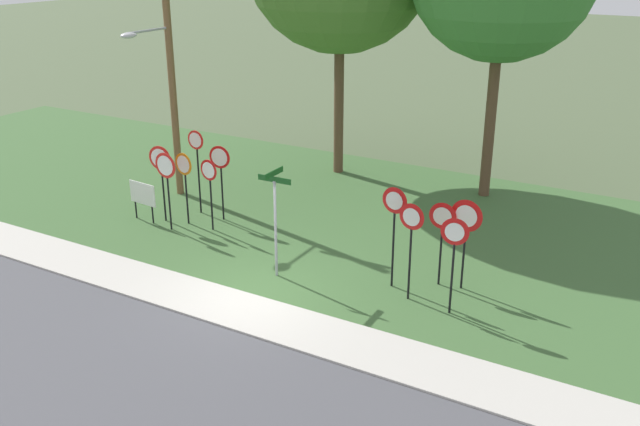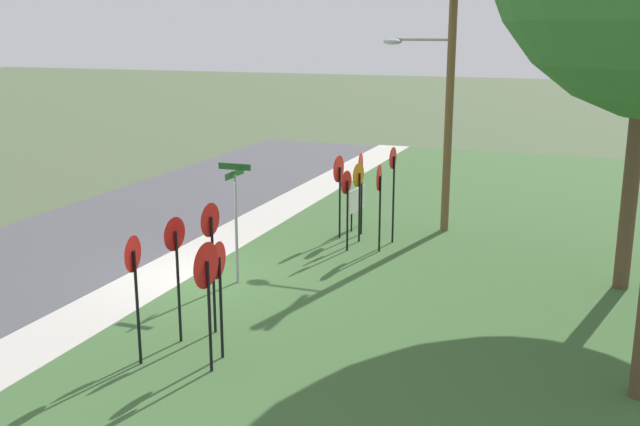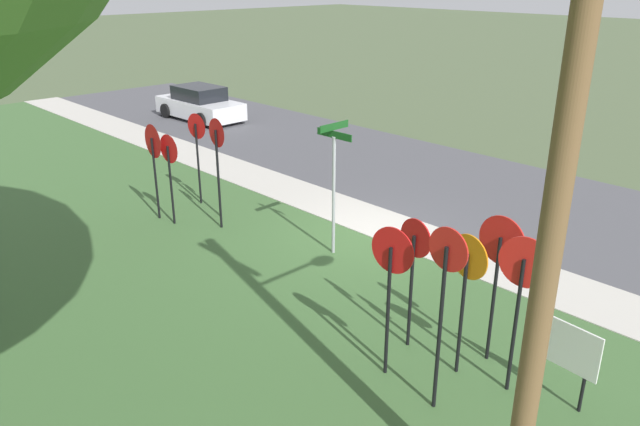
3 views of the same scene
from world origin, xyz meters
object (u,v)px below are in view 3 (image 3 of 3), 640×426
at_px(stop_sign_far_right, 499,257).
at_px(parked_sedan_distant, 200,104).
at_px(yield_sign_far_right, 218,148).
at_px(utility_pole, 571,158).
at_px(yield_sign_near_left, 154,149).
at_px(yield_sign_near_right, 170,158).
at_px(yield_sign_center, 197,138).
at_px(stop_sign_far_center, 391,270).
at_px(notice_board, 562,348).
at_px(street_name_post, 334,178).
at_px(stop_sign_near_left, 445,284).
at_px(yield_sign_far_left, 217,145).
at_px(stop_sign_near_right, 414,257).
at_px(stop_sign_center_tall, 467,275).
at_px(stop_sign_far_left, 522,281).

bearing_deg(stop_sign_far_right, parked_sedan_distant, -17.42).
xyz_separation_m(yield_sign_far_right, utility_pole, (-9.32, 2.64, 2.26)).
xyz_separation_m(yield_sign_near_left, yield_sign_far_right, (-1.57, -0.77, 0.20)).
distance_m(yield_sign_near_right, yield_sign_far_right, 1.26).
bearing_deg(yield_sign_center, utility_pole, 155.31).
height_order(stop_sign_far_center, yield_sign_near_left, stop_sign_far_center).
bearing_deg(notice_board, parked_sedan_distant, -13.36).
xyz_separation_m(yield_sign_near_left, street_name_post, (-4.44, -1.69, -0.05)).
bearing_deg(yield_sign_near_right, stop_sign_far_center, 168.90).
distance_m(stop_sign_near_left, yield_sign_center, 9.51).
relative_size(stop_sign_far_right, yield_sign_near_left, 1.02).
height_order(stop_sign_near_left, yield_sign_far_left, stop_sign_near_left).
bearing_deg(yield_sign_far_left, stop_sign_near_right, 176.38).
xyz_separation_m(yield_sign_near_right, street_name_post, (-3.87, -1.61, 0.08)).
relative_size(stop_sign_center_tall, street_name_post, 0.79).
bearing_deg(yield_sign_far_left, yield_sign_near_right, 77.08).
bearing_deg(stop_sign_near_left, notice_board, -126.17).
bearing_deg(stop_sign_far_center, stop_sign_far_left, -153.24).
bearing_deg(yield_sign_center, yield_sign_near_left, 89.39).
bearing_deg(stop_sign_near_left, yield_sign_center, -11.86).
xyz_separation_m(stop_sign_near_left, yield_sign_near_right, (8.49, -0.95, -0.29)).
bearing_deg(stop_sign_center_tall, yield_sign_center, -0.15).
bearing_deg(stop_sign_far_left, yield_sign_far_right, -12.02).
height_order(stop_sign_far_center, utility_pole, utility_pole).
bearing_deg(stop_sign_near_right, yield_sign_near_left, 6.93).
bearing_deg(street_name_post, stop_sign_near_right, 153.39).
distance_m(stop_sign_center_tall, utility_pole, 3.84).
bearing_deg(yield_sign_far_left, yield_sign_near_left, 57.07).
distance_m(stop_sign_far_center, yield_sign_far_left, 7.39).
height_order(yield_sign_far_right, utility_pole, utility_pole).
bearing_deg(stop_sign_near_right, stop_sign_far_right, -144.98).
bearing_deg(stop_sign_far_center, stop_sign_near_right, -80.98).
distance_m(stop_sign_far_center, stop_sign_far_right, 1.70).
bearing_deg(stop_sign_far_left, stop_sign_near_left, 56.87).
bearing_deg(stop_sign_center_tall, yield_sign_far_right, 2.39).
bearing_deg(yield_sign_near_right, stop_sign_near_left, 168.91).
distance_m(stop_sign_far_center, parked_sedan_distant, 18.61).
relative_size(yield_sign_near_left, notice_board, 1.91).
relative_size(stop_sign_near_right, utility_pole, 0.29).
height_order(stop_sign_near_left, street_name_post, street_name_post).
bearing_deg(yield_sign_near_left, stop_sign_far_left, -175.83).
height_order(stop_sign_far_center, stop_sign_far_right, stop_sign_far_right).
distance_m(stop_sign_center_tall, yield_sign_far_right, 7.29).
height_order(stop_sign_center_tall, street_name_post, street_name_post).
bearing_deg(yield_sign_center, notice_board, 166.98).
bearing_deg(stop_sign_far_center, street_name_post, -40.69).
height_order(stop_sign_far_left, stop_sign_center_tall, stop_sign_far_left).
height_order(yield_sign_near_left, utility_pole, utility_pole).
bearing_deg(stop_sign_near_left, street_name_post, -27.34).
xyz_separation_m(stop_sign_near_right, stop_sign_center_tall, (-0.98, 0.03, 0.05)).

